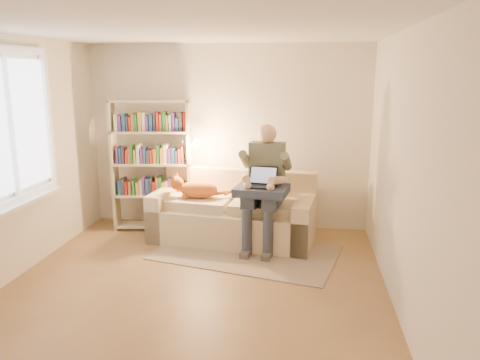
% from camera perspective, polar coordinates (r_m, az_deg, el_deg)
% --- Properties ---
extents(floor, '(4.50, 4.50, 0.00)m').
position_cam_1_polar(floor, '(4.97, -5.88, -13.42)').
color(floor, brown).
rests_on(floor, ground).
extents(ceiling, '(4.00, 4.50, 0.02)m').
position_cam_1_polar(ceiling, '(4.47, -6.68, 17.98)').
color(ceiling, white).
rests_on(ceiling, wall_back).
extents(wall_right, '(0.02, 4.50, 2.60)m').
position_cam_1_polar(wall_right, '(4.49, 19.30, 0.65)').
color(wall_right, silver).
rests_on(wall_right, floor).
extents(wall_back, '(4.00, 0.02, 2.60)m').
position_cam_1_polar(wall_back, '(6.72, -1.52, 5.22)').
color(wall_back, silver).
rests_on(wall_back, floor).
extents(wall_front, '(4.00, 0.02, 2.60)m').
position_cam_1_polar(wall_front, '(2.51, -19.09, -8.76)').
color(wall_front, silver).
rests_on(wall_front, floor).
extents(window, '(0.12, 1.52, 1.69)m').
position_cam_1_polar(window, '(5.52, -25.76, 3.04)').
color(window, white).
rests_on(window, wall_left).
extents(sofa, '(2.23, 1.21, 0.90)m').
position_cam_1_polar(sofa, '(6.31, -0.75, -4.32)').
color(sofa, beige).
rests_on(sofa, floor).
extents(person, '(0.51, 0.75, 1.57)m').
position_cam_1_polar(person, '(5.91, 3.00, 0.01)').
color(person, '#646A56').
rests_on(person, sofa).
extents(cat, '(0.78, 0.33, 0.28)m').
position_cam_1_polar(cat, '(6.25, -5.69, -1.06)').
color(cat, orange).
rests_on(cat, sofa).
extents(blanket, '(0.69, 0.59, 0.10)m').
position_cam_1_polar(blanket, '(5.78, 3.08, -1.29)').
color(blanket, '#2A354A').
rests_on(blanket, person).
extents(laptop, '(0.38, 0.36, 0.28)m').
position_cam_1_polar(laptop, '(5.76, 3.12, -0.19)').
color(laptop, black).
rests_on(laptop, blanket).
extents(bookshelf, '(1.26, 0.43, 1.86)m').
position_cam_1_polar(bookshelf, '(6.67, -10.70, 2.56)').
color(bookshelf, beige).
rests_on(bookshelf, floor).
extents(rug, '(2.43, 1.76, 0.01)m').
position_cam_1_polar(rug, '(5.92, 0.76, -8.83)').
color(rug, gray).
rests_on(rug, floor).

